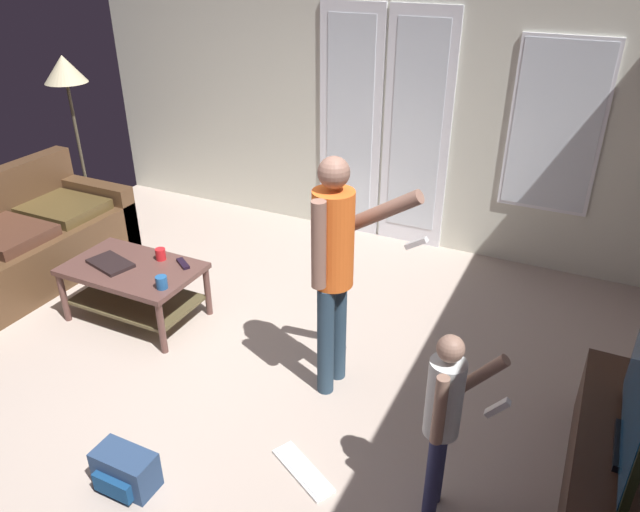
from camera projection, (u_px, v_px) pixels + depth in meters
name	position (u px, v px, depth m)	size (l,w,h in m)	color
ground_plane	(198.00, 384.00, 4.01)	(5.66, 5.43, 0.02)	#B09E91
wall_back_with_doors	(366.00, 89.00, 5.44)	(5.66, 0.09, 2.91)	beige
leather_couch	(5.00, 253.00, 4.98)	(0.89, 2.13, 0.87)	#513722
coffee_table	(134.00, 281.00, 4.55)	(1.01, 0.62, 0.45)	brown
tv_stand	(611.00, 483.00, 2.98)	(0.41, 1.59, 0.45)	#362218
person_adult	(335.00, 258.00, 3.55)	(0.65, 0.43, 1.57)	#2A4053
person_child	(444.00, 413.00, 2.82)	(0.37, 0.31, 1.09)	navy
floor_lamp	(66.00, 78.00, 5.54)	(0.39, 0.39, 1.69)	#2D3527
backpack	(125.00, 471.00, 3.20)	(0.34, 0.22, 0.22)	navy
loose_keyboard	(303.00, 471.00, 3.33)	(0.45, 0.32, 0.02)	white
laptop_closed	(110.00, 263.00, 4.51)	(0.35, 0.21, 0.03)	black
cup_near_edge	(162.00, 282.00, 4.19)	(0.08, 0.08, 0.09)	#215592
cup_by_laptop	(161.00, 254.00, 4.57)	(0.08, 0.08, 0.09)	red
tv_remote_black	(183.00, 264.00, 4.51)	(0.17, 0.05, 0.02)	black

